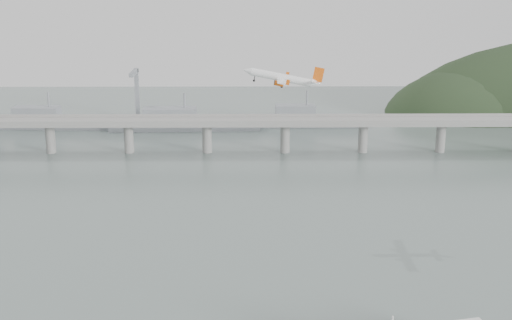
{
  "coord_description": "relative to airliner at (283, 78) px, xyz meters",
  "views": [
    {
      "loc": [
        -2.64,
        -224.65,
        115.47
      ],
      "look_at": [
        0.0,
        55.0,
        36.0
      ],
      "focal_mm": 48.0,
      "sensor_mm": 36.0,
      "label": 1
    }
  ],
  "objects": [
    {
      "name": "airliner",
      "position": [
        0.0,
        0.0,
        0.0
      ],
      "size": [
        35.35,
        31.9,
        9.25
      ],
      "rotation": [
        0.05,
        -0.19,
        3.08
      ],
      "color": "white",
      "rests_on": "ground"
    },
    {
      "name": "ground",
      "position": [
        -11.7,
        -65.51,
        -69.4
      ],
      "size": [
        900.0,
        900.0,
        0.0
      ],
      "primitive_type": "plane",
      "color": "slate",
      "rests_on": "ground"
    },
    {
      "name": "distant_fleet",
      "position": [
        -167.06,
        199.57,
        -63.18
      ],
      "size": [
        453.0,
        60.9,
        40.0
      ],
      "color": "gray",
      "rests_on": "ground"
    },
    {
      "name": "bridge",
      "position": [
        -12.85,
        134.49,
        -51.75
      ],
      "size": [
        800.0,
        22.0,
        23.9
      ],
      "color": "gray",
      "rests_on": "ground"
    }
  ]
}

